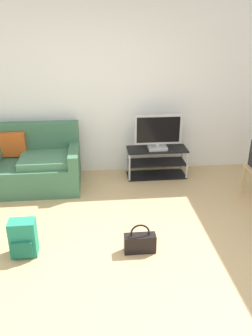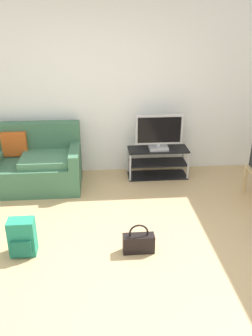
# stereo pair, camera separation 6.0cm
# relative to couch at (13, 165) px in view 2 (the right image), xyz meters

# --- Properties ---
(ground_plane) EXTENTS (9.00, 9.80, 0.02)m
(ground_plane) POSITION_rel_couch_xyz_m (1.33, -1.94, -0.34)
(ground_plane) COLOR tan
(wall_back) EXTENTS (9.00, 0.10, 2.70)m
(wall_back) POSITION_rel_couch_xyz_m (1.33, 0.51, 1.02)
(wall_back) COLOR white
(wall_back) RESTS_ON ground_plane
(couch) EXTENTS (1.96, 0.86, 0.89)m
(couch) POSITION_rel_couch_xyz_m (0.00, 0.00, 0.00)
(couch) COLOR #3D6B4C
(couch) RESTS_ON ground_plane
(tv_stand) EXTENTS (0.92, 0.37, 0.46)m
(tv_stand) POSITION_rel_couch_xyz_m (2.17, 0.15, -0.10)
(tv_stand) COLOR black
(tv_stand) RESTS_ON ground_plane
(flat_tv) EXTENTS (0.71, 0.22, 0.54)m
(flat_tv) POSITION_rel_couch_xyz_m (2.17, 0.13, 0.40)
(flat_tv) COLOR #B2B2B7
(flat_tv) RESTS_ON tv_stand
(backpack) EXTENTS (0.27, 0.25, 0.41)m
(backpack) POSITION_rel_couch_xyz_m (0.43, -1.68, -0.13)
(backpack) COLOR #238466
(backpack) RESTS_ON ground_plane
(handbag) EXTENTS (0.34, 0.13, 0.34)m
(handbag) POSITION_rel_couch_xyz_m (1.65, -1.75, -0.21)
(handbag) COLOR black
(handbag) RESTS_ON ground_plane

